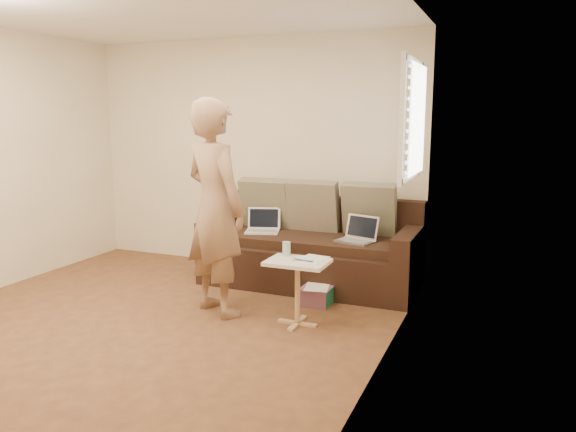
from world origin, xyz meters
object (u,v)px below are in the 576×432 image
at_px(sofa, 311,244).
at_px(striped_box, 317,295).
at_px(side_table, 297,293).
at_px(laptop_silver, 355,242).
at_px(laptop_white, 262,232).
at_px(person, 215,208).
at_px(drinking_glass, 286,249).

height_order(sofa, striped_box, sofa).
bearing_deg(side_table, laptop_silver, 77.78).
bearing_deg(laptop_white, side_table, -69.99).
relative_size(sofa, side_table, 3.95).
relative_size(person, striped_box, 6.85).
height_order(laptop_silver, drinking_glass, drinking_glass).
height_order(laptop_silver, person, person).
relative_size(sofa, laptop_silver, 6.20).
bearing_deg(drinking_glass, side_table, -38.28).
height_order(laptop_silver, laptop_white, laptop_white).
bearing_deg(drinking_glass, sofa, 98.04).
height_order(person, striped_box, person).
relative_size(laptop_silver, side_table, 0.64).
height_order(laptop_silver, striped_box, laptop_silver).
height_order(laptop_white, drinking_glass, drinking_glass).
distance_m(side_table, drinking_glass, 0.39).
relative_size(laptop_white, drinking_glass, 2.90).
distance_m(person, side_table, 1.02).
relative_size(side_table, drinking_glass, 4.64).
height_order(sofa, person, person).
relative_size(laptop_white, side_table, 0.62).
height_order(sofa, laptop_silver, sofa).
xyz_separation_m(person, drinking_glass, (0.63, 0.10, -0.33)).
xyz_separation_m(laptop_silver, drinking_glass, (-0.36, -0.87, 0.10)).
bearing_deg(striped_box, laptop_white, 147.15).
relative_size(laptop_silver, person, 0.19).
relative_size(sofa, laptop_white, 6.32).
bearing_deg(side_table, laptop_white, 127.66).
relative_size(person, side_table, 3.41).
height_order(laptop_white, person, person).
distance_m(person, drinking_glass, 0.72).
bearing_deg(person, laptop_silver, -110.71).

